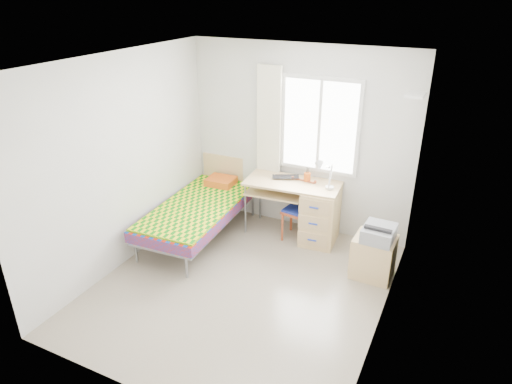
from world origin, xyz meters
TOP-DOWN VIEW (x-y plane):
  - floor at (0.00, 0.00)m, footprint 3.50×3.50m
  - ceiling at (0.00, 0.00)m, footprint 3.50×3.50m
  - wall_back at (0.00, 1.75)m, footprint 3.20×0.00m
  - wall_left at (-1.60, 0.00)m, footprint 0.00×3.50m
  - wall_right at (1.60, 0.00)m, footprint 0.00×3.50m
  - window at (0.30, 1.73)m, footprint 1.10×0.04m
  - curtain at (-0.42, 1.68)m, footprint 0.35×0.05m
  - floating_shelf at (1.49, 1.40)m, footprint 0.20×0.32m
  - bed at (-1.07, 0.86)m, footprint 1.06×2.09m
  - desk at (0.41, 1.42)m, footprint 1.34×0.70m
  - chair at (0.19, 1.41)m, footprint 0.42×0.42m
  - cabinet at (1.33, 0.91)m, footprint 0.50×0.44m
  - printer at (1.37, 0.89)m, footprint 0.37×0.42m
  - laptop at (-0.06, 1.46)m, footprint 0.43×0.37m
  - pen_cup at (0.22, 1.55)m, footprint 0.09×0.09m
  - task_lamp at (0.52, 1.31)m, footprint 0.24×0.33m
  - book at (-0.10, 1.40)m, footprint 0.25×0.29m

SIDE VIEW (x-z plane):
  - floor at x=0.00m, z-range 0.00..0.00m
  - cabinet at x=1.33m, z-range 0.00..0.53m
  - bed at x=-1.07m, z-range -0.01..0.87m
  - desk at x=0.41m, z-range 0.03..0.84m
  - chair at x=0.19m, z-range 0.05..0.91m
  - book at x=-0.10m, z-range 0.58..0.60m
  - printer at x=1.37m, z-range 0.53..0.70m
  - laptop at x=-0.06m, z-range 0.81..0.84m
  - pen_cup at x=0.22m, z-range 0.81..0.92m
  - task_lamp at x=0.52m, z-range 0.86..1.30m
  - wall_left at x=-1.60m, z-range -0.45..3.05m
  - wall_right at x=1.60m, z-range -0.45..3.05m
  - wall_back at x=0.00m, z-range -0.30..2.90m
  - curtain at x=-0.42m, z-range 0.60..2.30m
  - window at x=0.30m, z-range 0.90..2.20m
  - floating_shelf at x=1.49m, z-range 2.13..2.17m
  - ceiling at x=0.00m, z-range 2.60..2.60m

